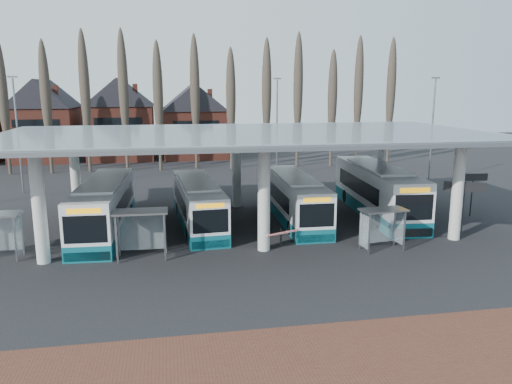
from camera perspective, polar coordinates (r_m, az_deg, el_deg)
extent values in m
plane|color=black|center=(26.67, 1.94, -8.30)|extent=(140.00, 140.00, 0.00)
cylinder|color=silver|center=(28.46, -23.54, -1.71)|extent=(0.70, 0.70, 6.00)
cylinder|color=silver|center=(39.04, -19.96, 2.01)|extent=(0.70, 0.70, 6.00)
cylinder|color=silver|center=(28.18, 0.91, -0.83)|extent=(0.70, 0.70, 6.00)
cylinder|color=silver|center=(38.84, -2.24, 2.66)|extent=(0.70, 0.70, 6.00)
cylinder|color=silver|center=(32.66, 22.04, 0.05)|extent=(0.70, 0.70, 6.00)
cylinder|color=silver|center=(42.20, 14.14, 3.05)|extent=(0.70, 0.70, 6.00)
cube|color=gray|center=(33.04, -0.93, 6.74)|extent=(32.00, 16.00, 0.12)
cube|color=silver|center=(33.03, -0.93, 6.86)|extent=(31.50, 15.50, 0.04)
cone|color=#473D33|center=(59.87, -26.76, 8.73)|extent=(0.36, 0.36, 14.50)
ellipsoid|color=#473D33|center=(59.84, -26.91, 10.39)|extent=(1.10, 1.10, 11.02)
cone|color=#473D33|center=(58.88, -22.98, 9.02)|extent=(0.36, 0.36, 14.50)
ellipsoid|color=#473D33|center=(58.85, -23.12, 10.71)|extent=(1.10, 1.10, 11.02)
cone|color=#473D33|center=(58.15, -19.09, 9.28)|extent=(0.36, 0.36, 14.50)
ellipsoid|color=#473D33|center=(58.12, -19.20, 10.99)|extent=(1.10, 1.10, 11.02)
cone|color=#473D33|center=(57.69, -15.11, 9.51)|extent=(0.36, 0.36, 14.50)
ellipsoid|color=#473D33|center=(57.66, -15.20, 11.23)|extent=(1.10, 1.10, 11.02)
cone|color=#473D33|center=(57.51, -11.08, 9.68)|extent=(0.36, 0.36, 14.50)
ellipsoid|color=#473D33|center=(57.48, -11.15, 11.42)|extent=(1.10, 1.10, 11.02)
cone|color=#473D33|center=(57.60, -7.04, 9.82)|extent=(0.36, 0.36, 14.50)
ellipsoid|color=#473D33|center=(57.57, -7.09, 11.55)|extent=(1.10, 1.10, 11.02)
cone|color=#473D33|center=(57.97, -3.04, 9.90)|extent=(0.36, 0.36, 14.50)
ellipsoid|color=#473D33|center=(57.94, -3.05, 11.62)|extent=(1.10, 1.10, 11.02)
cone|color=#473D33|center=(58.61, 0.90, 9.93)|extent=(0.36, 0.36, 14.50)
ellipsoid|color=#473D33|center=(58.58, 0.91, 11.63)|extent=(1.10, 1.10, 11.02)
cone|color=#473D33|center=(59.52, 4.74, 9.92)|extent=(0.36, 0.36, 14.50)
ellipsoid|color=#473D33|center=(59.49, 4.77, 11.60)|extent=(1.10, 1.10, 11.02)
cone|color=#473D33|center=(60.67, 8.45, 9.87)|extent=(0.36, 0.36, 14.50)
ellipsoid|color=#473D33|center=(60.64, 8.50, 11.52)|extent=(1.10, 1.10, 11.02)
cone|color=#473D33|center=(62.06, 12.00, 9.79)|extent=(0.36, 0.36, 14.50)
ellipsoid|color=#473D33|center=(62.03, 12.07, 11.39)|extent=(1.10, 1.10, 11.02)
cone|color=#473D33|center=(63.68, 15.39, 9.67)|extent=(0.36, 0.36, 14.50)
ellipsoid|color=#473D33|center=(63.65, 15.47, 11.23)|extent=(1.10, 1.10, 11.02)
cube|color=brown|center=(70.36, -22.82, 6.27)|extent=(8.00, 10.00, 7.00)
pyramid|color=black|center=(70.14, -23.28, 11.96)|extent=(8.30, 10.30, 3.50)
cube|color=brown|center=(68.94, -15.05, 6.69)|extent=(8.00, 10.00, 7.00)
pyramid|color=black|center=(68.72, -15.37, 12.51)|extent=(8.30, 10.30, 3.50)
cube|color=brown|center=(68.82, -7.09, 7.00)|extent=(8.00, 10.00, 7.00)
pyramid|color=black|center=(68.59, -7.24, 12.83)|extent=(8.30, 10.30, 3.50)
cylinder|color=slate|center=(48.35, -25.54, 5.72)|extent=(0.16, 0.16, 10.00)
cube|color=slate|center=(48.18, -26.09, 11.75)|extent=(0.80, 0.15, 0.15)
cylinder|color=slate|center=(51.90, 2.40, 7.19)|extent=(0.16, 0.16, 10.00)
cube|color=slate|center=(51.74, 2.45, 12.83)|extent=(0.80, 0.15, 0.15)
cylinder|color=slate|center=(51.36, 19.47, 6.49)|extent=(0.16, 0.16, 10.00)
cube|color=slate|center=(51.20, 19.86, 12.17)|extent=(0.80, 0.15, 0.15)
cube|color=white|center=(33.57, -17.01, -1.38)|extent=(3.09, 12.13, 2.81)
cube|color=#0D5663|center=(33.90, -16.87, -3.61)|extent=(3.11, 12.15, 0.90)
cube|color=white|center=(33.29, -17.16, 1.05)|extent=(2.62, 7.31, 0.18)
cube|color=black|center=(34.03, -16.89, -1.03)|extent=(2.98, 8.77, 1.10)
cube|color=black|center=(27.84, -18.94, -4.07)|extent=(2.25, 0.16, 1.50)
cube|color=black|center=(39.36, -15.66, 0.73)|extent=(2.17, 0.16, 1.20)
cube|color=orange|center=(27.60, -19.07, -2.07)|extent=(1.79, 0.13, 0.30)
cube|color=black|center=(28.29, -18.73, -7.00)|extent=(2.43, 0.19, 0.50)
cylinder|color=black|center=(30.51, -20.13, -5.47)|extent=(0.32, 0.97, 0.96)
cylinder|color=black|center=(30.09, -15.80, -5.43)|extent=(0.32, 0.97, 0.96)
cylinder|color=black|center=(37.44, -17.80, -2.18)|extent=(0.32, 0.97, 0.96)
cylinder|color=black|center=(37.09, -14.28, -2.10)|extent=(0.32, 0.97, 0.96)
cube|color=white|center=(33.93, -6.65, -1.07)|extent=(3.05, 11.14, 2.57)
cube|color=#0D5663|center=(34.23, -6.60, -3.09)|extent=(3.07, 11.16, 0.83)
cube|color=white|center=(33.66, -6.70, 1.14)|extent=(2.53, 6.73, 0.17)
cube|color=black|center=(34.36, -6.75, -0.75)|extent=(2.88, 8.07, 1.01)
cube|color=black|center=(28.64, -5.22, -3.35)|extent=(2.06, 0.19, 1.38)
cube|color=black|center=(39.25, -7.69, 0.80)|extent=(1.99, 0.18, 1.10)
cube|color=orange|center=(28.42, -5.25, -1.57)|extent=(1.64, 0.15, 0.28)
cube|color=black|center=(29.04, -5.17, -5.97)|extent=(2.22, 0.22, 0.46)
cylinder|color=black|center=(30.77, -7.71, -4.78)|extent=(0.31, 0.90, 0.88)
cylinder|color=black|center=(31.05, -3.81, -4.54)|extent=(0.31, 0.90, 0.88)
cylinder|color=black|center=(37.21, -8.86, -1.90)|extent=(0.31, 0.90, 0.88)
cylinder|color=black|center=(37.45, -5.63, -1.72)|extent=(0.31, 0.90, 0.88)
cube|color=white|center=(35.17, 4.44, -0.47)|extent=(2.67, 11.43, 2.66)
cube|color=#0D5663|center=(35.46, 4.40, -2.49)|extent=(2.68, 11.45, 0.85)
cube|color=white|center=(34.90, 4.47, 1.73)|extent=(2.32, 6.87, 0.17)
cube|color=black|center=(35.60, 4.26, -0.16)|extent=(2.63, 8.25, 1.04)
cube|color=black|center=(29.82, 6.96, -2.67)|extent=(2.13, 0.10, 1.42)
cube|color=black|center=(40.58, 2.59, 1.34)|extent=(2.06, 0.10, 1.14)
cube|color=orange|center=(29.60, 7.01, -0.89)|extent=(1.69, 0.08, 0.28)
cube|color=black|center=(30.22, 6.89, -5.28)|extent=(2.30, 0.13, 0.47)
cylinder|color=black|center=(31.82, 3.98, -4.11)|extent=(0.29, 0.92, 0.91)
cylinder|color=black|center=(32.37, 7.77, -3.91)|extent=(0.29, 0.92, 0.91)
cylinder|color=black|center=(38.39, 1.67, -1.31)|extent=(0.29, 0.92, 0.91)
cylinder|color=black|center=(38.84, 4.85, -1.19)|extent=(0.29, 0.92, 0.91)
cube|color=white|center=(37.88, 13.72, 0.47)|extent=(3.65, 13.09, 3.02)
cube|color=#0D5663|center=(38.19, 13.61, -1.67)|extent=(3.68, 13.11, 0.97)
cube|color=white|center=(37.61, 13.83, 2.80)|extent=(3.01, 7.91, 0.19)
cube|color=black|center=(38.36, 13.45, 0.78)|extent=(3.44, 9.48, 1.18)
cube|color=black|center=(32.03, 17.60, -1.70)|extent=(2.42, 0.24, 1.62)
cube|color=black|center=(43.87, 10.89, 2.25)|extent=(2.33, 0.23, 1.29)
cube|color=orange|center=(31.81, 17.72, 0.19)|extent=(1.92, 0.19, 0.32)
cube|color=black|center=(32.44, 17.41, -4.47)|extent=(2.61, 0.27, 0.54)
cylinder|color=black|center=(34.03, 13.95, -3.27)|extent=(0.37, 1.05, 1.03)
cylinder|color=black|center=(34.96, 17.78, -3.09)|extent=(0.37, 1.05, 1.03)
cylinder|color=black|center=(41.29, 10.24, -0.48)|extent=(0.37, 1.05, 1.03)
cylinder|color=black|center=(42.05, 13.49, -0.39)|extent=(0.37, 1.05, 1.03)
cube|color=gray|center=(29.69, -25.82, -4.90)|extent=(0.08, 0.08, 2.46)
cube|color=gray|center=(30.67, -25.15, -4.33)|extent=(0.08, 0.08, 2.46)
cube|color=silver|center=(31.11, -27.20, -4.21)|extent=(2.36, 0.21, 1.97)
cube|color=silver|center=(30.15, -25.40, -4.53)|extent=(0.12, 1.08, 1.97)
cube|color=gray|center=(27.46, -15.63, -5.30)|extent=(0.08, 0.08, 2.60)
cube|color=gray|center=(27.28, -10.41, -5.15)|extent=(0.08, 0.08, 2.60)
cube|color=gray|center=(28.55, -15.40, -4.63)|extent=(0.08, 0.08, 2.60)
cube|color=gray|center=(28.38, -10.38, -4.49)|extent=(0.08, 0.08, 2.60)
cube|color=gray|center=(27.54, -13.09, -2.20)|extent=(2.93, 1.50, 0.10)
cube|color=silver|center=(28.47, -12.89, -4.43)|extent=(2.49, 0.08, 2.08)
cube|color=silver|center=(27.99, -15.62, -4.86)|extent=(0.06, 1.14, 2.08)
cube|color=silver|center=(27.81, -10.29, -4.71)|extent=(0.06, 1.14, 2.08)
cube|color=gray|center=(28.57, 12.80, -4.76)|extent=(0.08, 0.08, 2.33)
cube|color=gray|center=(29.70, 16.60, -4.33)|extent=(0.08, 0.08, 2.33)
cube|color=gray|center=(29.43, 11.84, -4.22)|extent=(0.08, 0.08, 2.33)
cube|color=gray|center=(30.53, 15.56, -3.83)|extent=(0.08, 0.08, 2.33)
cube|color=gray|center=(29.23, 14.35, -1.99)|extent=(2.74, 1.57, 0.09)
cube|color=silver|center=(29.99, 13.69, -3.92)|extent=(2.23, 0.27, 1.87)
cube|color=silver|center=(28.96, 12.24, -4.41)|extent=(0.15, 1.02, 1.87)
cube|color=silver|center=(30.12, 16.15, -3.98)|extent=(0.15, 1.02, 1.87)
cylinder|color=black|center=(33.02, 22.54, -2.08)|extent=(0.11, 0.11, 3.51)
cube|color=black|center=(32.71, 22.75, 0.53)|extent=(2.25, 1.12, 0.60)
cylinder|color=black|center=(39.35, 23.42, -0.36)|extent=(0.10, 0.10, 3.07)
cube|color=black|center=(39.11, 23.58, 1.57)|extent=(2.11, 0.30, 0.53)
cube|color=black|center=(29.56, 2.85, -5.16)|extent=(0.08, 0.08, 1.10)
cube|color=red|center=(28.98, 3.09, -4.68)|extent=(2.07, 0.93, 0.10)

